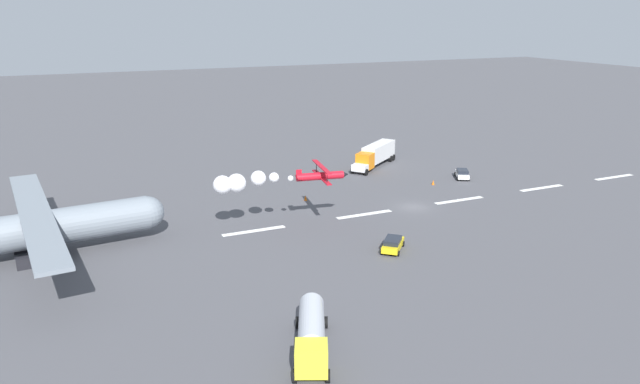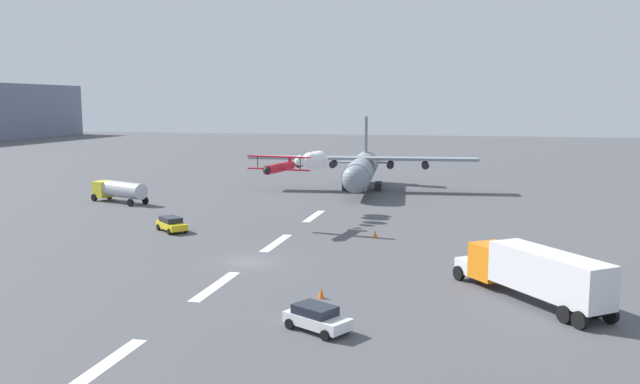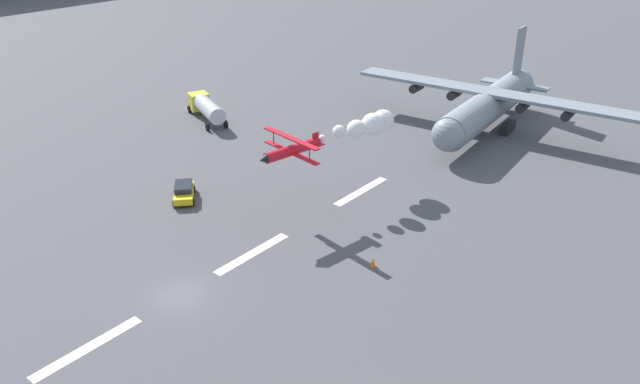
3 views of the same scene
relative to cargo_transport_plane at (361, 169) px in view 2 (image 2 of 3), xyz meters
name	(u,v)px [view 2 (image 2 of 3)]	position (x,y,z in m)	size (l,w,h in m)	color
ground_plane	(250,262)	(-45.76, 1.85, -3.38)	(440.00, 440.00, 0.00)	#4C4C51
runway_stripe_1	(101,367)	(-68.75, 1.85, -3.37)	(8.00, 0.90, 0.01)	white
runway_stripe_2	(216,286)	(-53.43, 1.85, -3.37)	(8.00, 0.90, 0.01)	white
runway_stripe_3	(276,243)	(-38.10, 1.85, -3.37)	(8.00, 0.90, 0.01)	white
runway_stripe_4	(314,216)	(-22.77, 1.85, -3.37)	(8.00, 0.90, 0.01)	white
cargo_transport_plane	(361,169)	(0.00, 0.00, 0.00)	(25.70, 34.80, 11.17)	gray
stunt_biplane_red	(309,161)	(-22.85, 2.47, 3.14)	(16.58, 7.16, 2.50)	red
semi_truck_orange	(533,271)	(-52.12, -20.49, -1.27)	(12.07, 10.18, 3.70)	silver
fuel_tanker_truck	(119,190)	(-18.42, 29.90, -1.63)	(6.01, 9.33, 2.90)	yellow
followme_car_yellow	(317,317)	(-60.98, -7.60, -2.57)	(3.56, 4.44, 1.52)	white
airport_staff_sedan	(172,224)	(-35.12, 14.20, -2.57)	(4.19, 4.38, 1.52)	yellow
traffic_cone_near	(321,293)	(-54.61, -6.40, -3.00)	(0.44, 0.44, 0.75)	orange
traffic_cone_far	(375,234)	(-33.34, -7.03, -3.00)	(0.44, 0.44, 0.75)	orange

